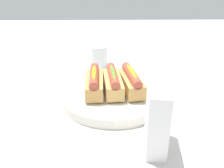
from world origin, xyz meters
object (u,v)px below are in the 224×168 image
(serving_bowl, at_px, (112,94))
(hotdog_back, at_px, (112,82))
(napkin_box, at_px, (156,118))
(water_glass, at_px, (99,58))
(hotdog_side, at_px, (130,81))
(hotdog_front, at_px, (93,82))

(serving_bowl, height_order, hotdog_back, hotdog_back)
(napkin_box, bearing_deg, water_glass, -158.09)
(hotdog_side, relative_size, napkin_box, 1.04)
(hotdog_back, height_order, hotdog_side, same)
(serving_bowl, xyz_separation_m, hotdog_back, (0.00, 0.00, 0.04))
(serving_bowl, distance_m, hotdog_back, 0.04)
(serving_bowl, relative_size, hotdog_side, 2.07)
(hotdog_front, height_order, hotdog_back, same)
(hotdog_back, relative_size, napkin_box, 1.02)
(serving_bowl, height_order, hotdog_side, hotdog_side)
(hotdog_side, distance_m, water_glass, 0.28)
(hotdog_back, height_order, water_glass, hotdog_back)
(serving_bowl, height_order, napkin_box, napkin_box)
(hotdog_front, height_order, napkin_box, napkin_box)
(serving_bowl, height_order, hotdog_front, hotdog_front)
(hotdog_side, height_order, water_glass, hotdog_side)
(serving_bowl, distance_m, napkin_box, 0.25)
(hotdog_back, distance_m, napkin_box, 0.24)
(serving_bowl, xyz_separation_m, water_glass, (-0.27, -0.05, 0.02))
(hotdog_front, bearing_deg, napkin_box, 33.38)
(hotdog_front, xyz_separation_m, hotdog_back, (-0.00, 0.05, 0.00))
(serving_bowl, bearing_deg, water_glass, -169.67)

